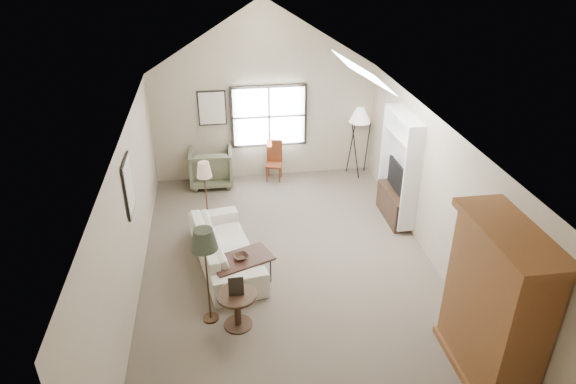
{
  "coord_description": "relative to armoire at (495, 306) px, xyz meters",
  "views": [
    {
      "loc": [
        -1.09,
        -6.92,
        5.31
      ],
      "look_at": [
        0.0,
        0.4,
        1.4
      ],
      "focal_mm": 32.0,
      "sensor_mm": 36.0,
      "label": 1
    }
  ],
  "objects": [
    {
      "name": "room_shell",
      "position": [
        -2.18,
        2.4,
        2.11
      ],
      "size": [
        5.01,
        8.01,
        4.0
      ],
      "color": "brown",
      "rests_on": "ground"
    },
    {
      "name": "window",
      "position": [
        -2.08,
        6.36,
        0.35
      ],
      "size": [
        1.72,
        0.08,
        1.42
      ],
      "primitive_type": "cube",
      "color": "black",
      "rests_on": "room_shell"
    },
    {
      "name": "skylight",
      "position": [
        -0.88,
        3.3,
        2.12
      ],
      "size": [
        0.8,
        1.2,
        0.52
      ],
      "primitive_type": null,
      "color": "white",
      "rests_on": "room_shell"
    },
    {
      "name": "wall_art",
      "position": [
        -4.06,
        4.34,
        0.63
      ],
      "size": [
        1.97,
        3.71,
        0.88
      ],
      "color": "black",
      "rests_on": "room_shell"
    },
    {
      "name": "armoire",
      "position": [
        0.0,
        0.0,
        0.0
      ],
      "size": [
        0.6,
        1.5,
        2.2
      ],
      "primitive_type": "cube",
      "color": "brown",
      "rests_on": "ground"
    },
    {
      "name": "tv_alcove",
      "position": [
        0.16,
        4.0,
        0.05
      ],
      "size": [
        0.32,
        1.3,
        2.1
      ],
      "primitive_type": "cube",
      "color": "white",
      "rests_on": "ground"
    },
    {
      "name": "media_console",
      "position": [
        0.14,
        4.0,
        -0.8
      ],
      "size": [
        0.34,
        1.18,
        0.6
      ],
      "primitive_type": "cube",
      "color": "#382316",
      "rests_on": "ground"
    },
    {
      "name": "tv_panel",
      "position": [
        0.14,
        4.0,
        -0.18
      ],
      "size": [
        0.05,
        0.9,
        0.55
      ],
      "primitive_type": "cube",
      "color": "black",
      "rests_on": "media_console"
    },
    {
      "name": "sofa",
      "position": [
        -3.25,
        2.94,
        -0.76
      ],
      "size": [
        1.3,
        2.43,
        0.67
      ],
      "primitive_type": "imported",
      "rotation": [
        0.0,
        0.0,
        1.75
      ],
      "color": "#EFE6CE",
      "rests_on": "ground"
    },
    {
      "name": "armchair_far",
      "position": [
        -3.44,
        6.1,
        -0.66
      ],
      "size": [
        0.95,
        0.98,
        0.87
      ],
      "primitive_type": "imported",
      "rotation": [
        0.0,
        0.0,
        3.12
      ],
      "color": "#5D6446",
      "rests_on": "ground"
    },
    {
      "name": "coffee_table",
      "position": [
        -3.01,
        2.32,
        -0.85
      ],
      "size": [
        1.12,
        0.88,
        0.5
      ],
      "primitive_type": "cube",
      "rotation": [
        0.0,
        0.0,
        0.39
      ],
      "color": "#372016",
      "rests_on": "ground"
    },
    {
      "name": "bowl",
      "position": [
        -3.01,
        2.32,
        -0.57
      ],
      "size": [
        0.31,
        0.31,
        0.06
      ],
      "primitive_type": "imported",
      "rotation": [
        0.0,
        0.0,
        0.39
      ],
      "color": "#361F16",
      "rests_on": "coffee_table"
    },
    {
      "name": "side_table",
      "position": [
        -3.15,
        1.34,
        -0.81
      ],
      "size": [
        0.67,
        0.67,
        0.58
      ],
      "primitive_type": "cylinder",
      "rotation": [
        0.0,
        0.0,
        0.18
      ],
      "color": "#3A2517",
      "rests_on": "ground"
    },
    {
      "name": "side_chair",
      "position": [
        -2.02,
        6.1,
        -0.64
      ],
      "size": [
        0.44,
        0.44,
        0.92
      ],
      "primitive_type": "cube",
      "rotation": [
        0.0,
        0.0,
        -0.25
      ],
      "color": "brown",
      "rests_on": "ground"
    },
    {
      "name": "tripod_lamp",
      "position": [
        -0.05,
        6.1,
        -0.27
      ],
      "size": [
        0.61,
        0.61,
        1.66
      ],
      "primitive_type": null,
      "rotation": [
        0.0,
        0.0,
        -0.32
      ],
      "color": "white",
      "rests_on": "ground"
    },
    {
      "name": "dark_lamp",
      "position": [
        -3.55,
        1.54,
        -0.29
      ],
      "size": [
        0.45,
        0.45,
        1.61
      ],
      "primitive_type": null,
      "rotation": [
        0.0,
        0.0,
        0.18
      ],
      "color": "black",
      "rests_on": "ground"
    },
    {
      "name": "tan_lamp",
      "position": [
        -3.55,
        4.14,
        -0.38
      ],
      "size": [
        0.34,
        0.34,
        1.45
      ],
      "primitive_type": null,
      "rotation": [
        0.0,
        0.0,
        0.18
      ],
      "color": "tan",
      "rests_on": "ground"
    }
  ]
}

